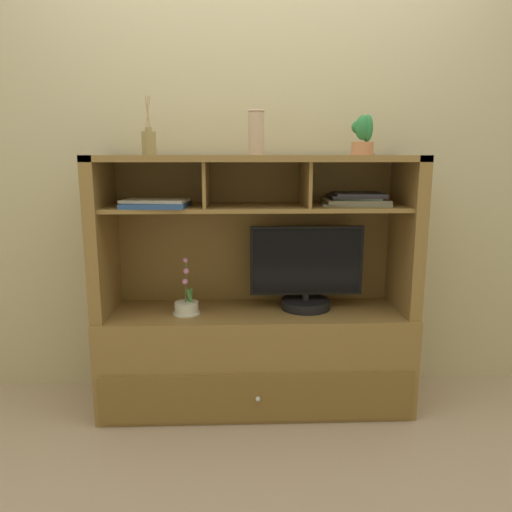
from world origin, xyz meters
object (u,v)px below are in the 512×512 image
potted_succulent (363,136)px  diffuser_bottle (149,143)px  magazine_stack_left (356,199)px  magazine_stack_centre (156,203)px  ceramic_vase (256,133)px  potted_orchid (187,306)px  media_console (256,328)px  tv_monitor (306,274)px

potted_succulent → diffuser_bottle: bearing=178.9°
magazine_stack_left → diffuser_bottle: (-1.00, -0.03, 0.27)m
magazine_stack_centre → ceramic_vase: size_ratio=1.53×
potted_orchid → ceramic_vase: ceramic_vase is taller
potted_orchid → potted_succulent: (0.85, 0.03, 0.82)m
magazine_stack_centre → ceramic_vase: 0.58m
diffuser_bottle → potted_succulent: bearing=-1.1°
ceramic_vase → potted_orchid: bearing=-174.6°
media_console → diffuser_bottle: size_ratio=5.75×
media_console → tv_monitor: media_console is taller
potted_orchid → magazine_stack_left: size_ratio=0.80×
potted_succulent → tv_monitor: bearing=171.4°
diffuser_bottle → potted_orchid: bearing=-16.2°
tv_monitor → magazine_stack_centre: bearing=-174.1°
potted_orchid → magazine_stack_left: (0.84, 0.08, 0.52)m
diffuser_bottle → potted_succulent: diffuser_bottle is taller
tv_monitor → diffuser_bottle: diffuser_bottle is taller
magazine_stack_left → potted_succulent: size_ratio=1.87×
magazine_stack_left → magazine_stack_centre: size_ratio=1.11×
media_console → ceramic_vase: bearing=-90.0°
magazine_stack_centre → diffuser_bottle: (-0.03, 0.06, 0.28)m
tv_monitor → magazine_stack_centre: (-0.73, -0.08, 0.37)m
media_console → magazine_stack_centre: 0.81m
diffuser_bottle → ceramic_vase: diffuser_bottle is taller
potted_orchid → potted_succulent: size_ratio=1.49×
magazine_stack_centre → ceramic_vase: (0.47, 0.04, 0.33)m
media_console → potted_succulent: potted_succulent is taller
magazine_stack_left → ceramic_vase: size_ratio=1.70×
magazine_stack_left → potted_succulent: bearing=-78.3°
potted_orchid → magazine_stack_left: bearing=5.2°
magazine_stack_centre → diffuser_bottle: 0.29m
media_console → potted_orchid: 0.38m
media_console → magazine_stack_centre: size_ratio=4.86×
potted_orchid → magazine_stack_centre: magazine_stack_centre is taller
media_console → potted_succulent: 1.09m
magazine_stack_left → magazine_stack_centre: 0.98m
potted_succulent → magazine_stack_left: bearing=101.7°
magazine_stack_left → magazine_stack_centre: bearing=-174.8°
tv_monitor → diffuser_bottle: (-0.76, -0.02, 0.65)m
magazine_stack_left → ceramic_vase: 0.59m
tv_monitor → magazine_stack_left: (0.24, 0.01, 0.38)m
media_console → ceramic_vase: 0.98m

